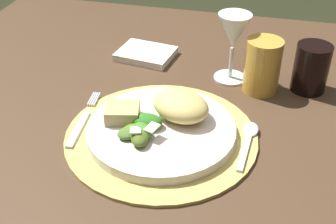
% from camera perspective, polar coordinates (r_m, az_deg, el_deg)
% --- Properties ---
extents(dining_table, '(1.13, 1.07, 0.75)m').
position_cam_1_polar(dining_table, '(0.92, -1.32, -8.69)').
color(dining_table, '#46301F').
rests_on(dining_table, ground).
extents(placemat, '(0.33, 0.33, 0.01)m').
position_cam_1_polar(placemat, '(0.77, -0.89, -3.10)').
color(placemat, tan).
rests_on(placemat, dining_table).
extents(dinner_plate, '(0.26, 0.26, 0.02)m').
position_cam_1_polar(dinner_plate, '(0.76, -0.90, -2.39)').
color(dinner_plate, white).
rests_on(dinner_plate, placemat).
extents(pasta_serving, '(0.13, 0.12, 0.05)m').
position_cam_1_polar(pasta_serving, '(0.77, 1.65, 0.82)').
color(pasta_serving, '#DBC16A').
rests_on(pasta_serving, dinner_plate).
extents(salad_greens, '(0.08, 0.09, 0.02)m').
position_cam_1_polar(salad_greens, '(0.73, -3.47, -2.23)').
color(salad_greens, '#2B6D1D').
rests_on(salad_greens, dinner_plate).
extents(bread_piece, '(0.07, 0.06, 0.03)m').
position_cam_1_polar(bread_piece, '(0.77, -5.90, -0.13)').
color(bread_piece, tan).
rests_on(bread_piece, dinner_plate).
extents(fork, '(0.03, 0.17, 0.00)m').
position_cam_1_polar(fork, '(0.81, -10.97, -1.13)').
color(fork, silver).
rests_on(fork, placemat).
extents(spoon, '(0.03, 0.14, 0.01)m').
position_cam_1_polar(spoon, '(0.77, 10.40, -3.17)').
color(spoon, silver).
rests_on(spoon, placemat).
extents(napkin, '(0.14, 0.11, 0.02)m').
position_cam_1_polar(napkin, '(1.02, -2.86, 7.51)').
color(napkin, white).
rests_on(napkin, dining_table).
extents(wine_glass, '(0.07, 0.07, 0.14)m').
position_cam_1_polar(wine_glass, '(0.90, 8.46, 9.90)').
color(wine_glass, silver).
rests_on(wine_glass, dining_table).
extents(amber_tumbler, '(0.07, 0.07, 0.11)m').
position_cam_1_polar(amber_tumbler, '(0.89, 12.10, 5.83)').
color(amber_tumbler, gold).
rests_on(amber_tumbler, dining_table).
extents(dark_tumbler, '(0.07, 0.07, 0.10)m').
position_cam_1_polar(dark_tumbler, '(0.92, 18.00, 5.43)').
color(dark_tumbler, black).
rests_on(dark_tumbler, dining_table).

